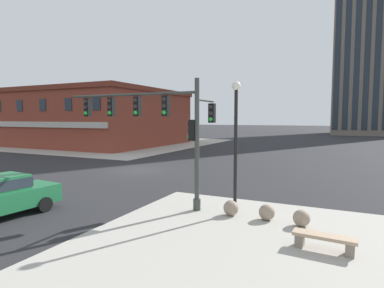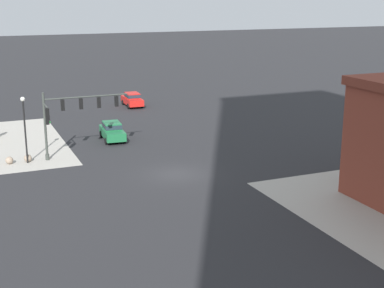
{
  "view_description": "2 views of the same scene",
  "coord_description": "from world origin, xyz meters",
  "px_view_note": "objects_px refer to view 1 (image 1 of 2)",
  "views": [
    {
      "loc": [
        13.86,
        -19.63,
        3.95
      ],
      "look_at": [
        2.69,
        3.93,
        1.81
      ],
      "focal_mm": 29.38,
      "sensor_mm": 36.0,
      "label": 1
    },
    {
      "loc": [
        14.44,
        37.59,
        13.15
      ],
      "look_at": [
        0.23,
        3.81,
        3.33
      ],
      "focal_mm": 52.08,
      "sensor_mm": 36.0,
      "label": 2
    }
  ],
  "objects_px": {
    "bollard_sphere_curb_b": "(267,212)",
    "street_lamp_corner_near": "(236,132)",
    "bollard_sphere_curb_a": "(231,208)",
    "bench_near_signal": "(324,240)",
    "traffic_signal_main": "(162,122)",
    "bollard_sphere_curb_c": "(302,218)"
  },
  "relations": [
    {
      "from": "bollard_sphere_curb_b",
      "to": "street_lamp_corner_near",
      "type": "height_order",
      "value": "street_lamp_corner_near"
    },
    {
      "from": "bollard_sphere_curb_a",
      "to": "bollard_sphere_curb_b",
      "type": "xyz_separation_m",
      "value": [
        1.44,
        0.05,
        0.0
      ]
    },
    {
      "from": "bollard_sphere_curb_b",
      "to": "bench_near_signal",
      "type": "relative_size",
      "value": 0.34
    },
    {
      "from": "traffic_signal_main",
      "to": "bollard_sphere_curb_c",
      "type": "distance_m",
      "value": 7.05
    },
    {
      "from": "bollard_sphere_curb_a",
      "to": "bench_near_signal",
      "type": "xyz_separation_m",
      "value": [
        3.6,
        -2.08,
        0.02
      ]
    },
    {
      "from": "bench_near_signal",
      "to": "bollard_sphere_curb_c",
      "type": "bearing_deg",
      "value": 113.62
    },
    {
      "from": "bollard_sphere_curb_a",
      "to": "bench_near_signal",
      "type": "height_order",
      "value": "bollard_sphere_curb_a"
    },
    {
      "from": "bollard_sphere_curb_a",
      "to": "bollard_sphere_curb_c",
      "type": "bearing_deg",
      "value": -2.6
    },
    {
      "from": "street_lamp_corner_near",
      "to": "bench_near_signal",
      "type": "bearing_deg",
      "value": -34.11
    },
    {
      "from": "bollard_sphere_curb_a",
      "to": "bench_near_signal",
      "type": "bearing_deg",
      "value": -29.99
    },
    {
      "from": "bollard_sphere_curb_c",
      "to": "street_lamp_corner_near",
      "type": "xyz_separation_m",
      "value": [
        -2.68,
        0.44,
        3.09
      ]
    },
    {
      "from": "bollard_sphere_curb_b",
      "to": "bollard_sphere_curb_c",
      "type": "bearing_deg",
      "value": -7.49
    },
    {
      "from": "bollard_sphere_curb_a",
      "to": "bollard_sphere_curb_b",
      "type": "distance_m",
      "value": 1.45
    },
    {
      "from": "traffic_signal_main",
      "to": "street_lamp_corner_near",
      "type": "bearing_deg",
      "value": 1.46
    },
    {
      "from": "traffic_signal_main",
      "to": "bollard_sphere_curb_b",
      "type": "height_order",
      "value": "traffic_signal_main"
    },
    {
      "from": "traffic_signal_main",
      "to": "bollard_sphere_curb_c",
      "type": "height_order",
      "value": "traffic_signal_main"
    },
    {
      "from": "bollard_sphere_curb_b",
      "to": "bench_near_signal",
      "type": "height_order",
      "value": "bollard_sphere_curb_b"
    },
    {
      "from": "bollard_sphere_curb_a",
      "to": "bollard_sphere_curb_b",
      "type": "bearing_deg",
      "value": 1.82
    },
    {
      "from": "bollard_sphere_curb_b",
      "to": "bollard_sphere_curb_c",
      "type": "height_order",
      "value": "same"
    },
    {
      "from": "bollard_sphere_curb_a",
      "to": "bollard_sphere_curb_c",
      "type": "xyz_separation_m",
      "value": [
        2.74,
        -0.12,
        0.0
      ]
    },
    {
      "from": "bollard_sphere_curb_c",
      "to": "bollard_sphere_curb_a",
      "type": "bearing_deg",
      "value": 177.4
    },
    {
      "from": "bollard_sphere_curb_b",
      "to": "bench_near_signal",
      "type": "xyz_separation_m",
      "value": [
        2.15,
        -2.12,
        0.02
      ]
    }
  ]
}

